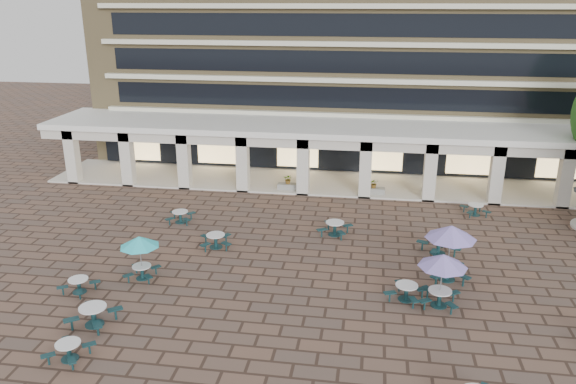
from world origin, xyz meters
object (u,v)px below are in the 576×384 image
picnic_table_1 (93,314)px  planter_right (374,189)px  picnic_table_0 (79,284)px  planter_left (288,184)px

picnic_table_1 → planter_right: planter_right is taller
picnic_table_0 → planter_right: planter_right is taller
planter_left → planter_right: planter_left is taller
picnic_table_1 → planter_left: bearing=82.4°
picnic_table_1 → planter_right: 21.43m
planter_left → planter_right: (5.95, -0.00, -0.03)m
planter_right → picnic_table_0: bearing=-130.1°
picnic_table_1 → planter_left: size_ratio=1.39×
picnic_table_1 → planter_left: (5.32, 18.23, -0.05)m
picnic_table_0 → picnic_table_1: 3.16m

